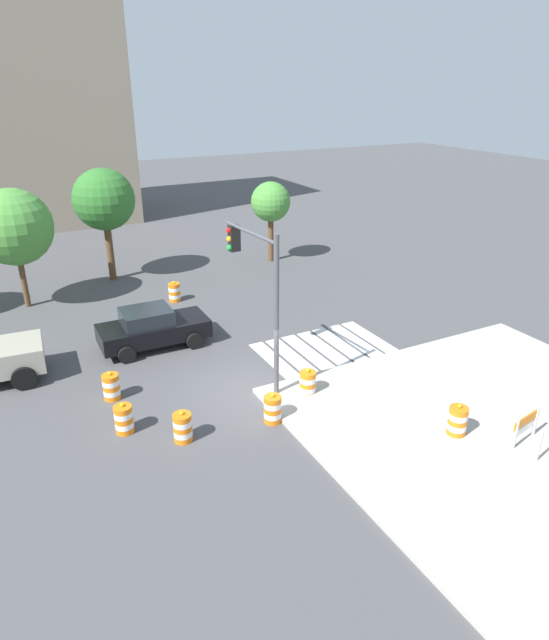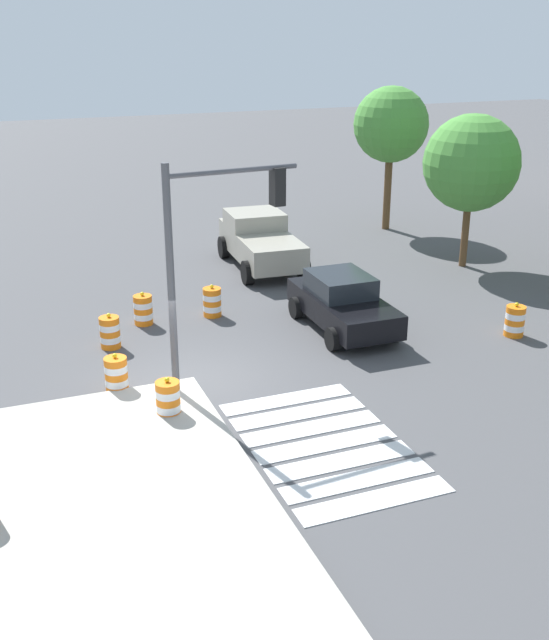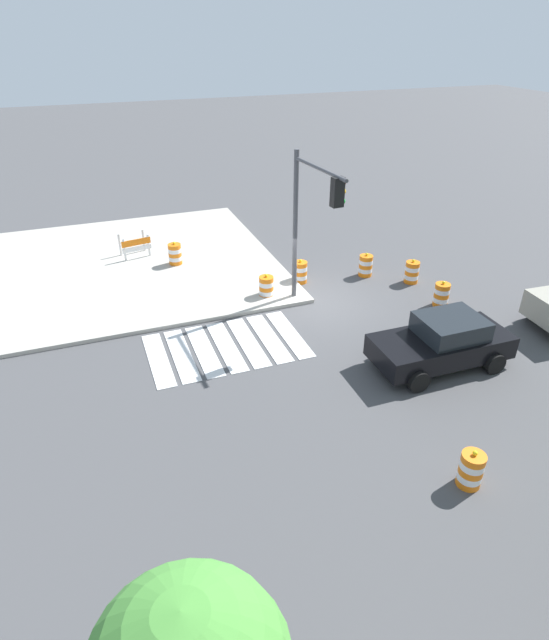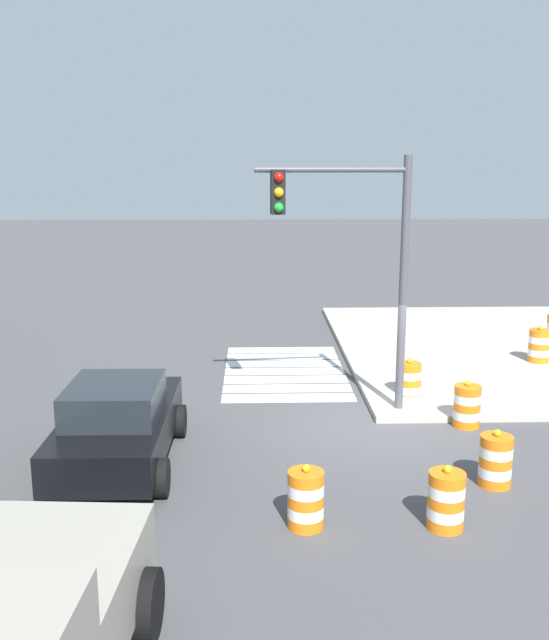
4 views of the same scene
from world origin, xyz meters
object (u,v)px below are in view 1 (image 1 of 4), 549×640
traffic_barrel_crosswalk_end (308,384)px  street_tree_corner_lot (14,227)px  traffic_barrel_far_curb (273,409)px  street_tree_streetside_far (104,200)px  street_tree_streetside_near (271,203)px  sports_car (152,328)px  traffic_barrel_median_far (183,427)px  construction_barricade (531,427)px  traffic_light_pole (258,278)px  traffic_barrel_on_sidewalk (457,421)px  traffic_barrel_median_near (174,292)px  traffic_barrel_near_corner (111,387)px  traffic_barrel_lane_center (124,419)px

traffic_barrel_crosswalk_end → street_tree_corner_lot: bearing=120.1°
traffic_barrel_crosswalk_end → traffic_barrel_far_curb: same height
traffic_barrel_crosswalk_end → street_tree_streetside_far: bearing=101.7°
traffic_barrel_crosswalk_end → street_tree_streetside_near: bearing=67.4°
sports_car → traffic_barrel_median_far: (-1.05, -6.65, -0.36)m
sports_car → construction_barricade: (7.74, -11.69, -0.09)m
street_tree_streetside_near → traffic_barrel_far_curb: bearing=-117.1°
sports_car → traffic_light_pole: bearing=-61.6°
traffic_barrel_far_curb → construction_barricade: size_ratio=0.75×
traffic_barrel_crosswalk_end → construction_barricade: construction_barricade is taller
traffic_barrel_on_sidewalk → street_tree_streetside_near: size_ratio=0.22×
traffic_barrel_median_near → street_tree_corner_lot: bearing=157.9°
traffic_barrel_near_corner → traffic_barrel_far_curb: 5.59m
traffic_barrel_median_near → traffic_barrel_far_curb: bearing=-92.8°
traffic_barrel_lane_center → street_tree_streetside_near: (11.93, 13.40, 3.00)m
traffic_barrel_crosswalk_end → traffic_barrel_on_sidewalk: 4.97m
traffic_light_pole → street_tree_streetside_far: 13.78m
traffic_barrel_median_near → traffic_light_pole: 9.61m
street_tree_streetside_far → street_tree_corner_lot: size_ratio=1.06×
sports_car → traffic_barrel_lane_center: (-2.49, -5.40, -0.36)m
traffic_barrel_far_curb → traffic_barrel_lane_center: same height
traffic_barrel_far_curb → street_tree_corner_lot: (-5.83, 13.99, 3.36)m
traffic_barrel_far_curb → street_tree_streetside_near: 17.10m
traffic_barrel_on_sidewalk → street_tree_streetside_far: (-5.84, 19.36, 3.64)m
traffic_barrel_near_corner → traffic_barrel_far_curb: (4.17, -3.73, 0.00)m
traffic_barrel_median_near → street_tree_streetside_near: size_ratio=0.22×
traffic_light_pole → street_tree_streetside_far: street_tree_streetside_far is taller
traffic_barrel_near_corner → traffic_barrel_lane_center: same height
traffic_barrel_crosswalk_end → traffic_light_pole: bearing=124.5°
traffic_barrel_lane_center → traffic_barrel_on_sidewalk: bearing=-29.4°
traffic_barrel_lane_center → traffic_barrel_on_sidewalk: 10.04m
traffic_barrel_crosswalk_end → street_tree_corner_lot: 15.55m
sports_car → traffic_barrel_lane_center: size_ratio=4.24×
traffic_barrel_far_curb → street_tree_corner_lot: street_tree_corner_lot is taller
traffic_barrel_far_curb → street_tree_streetside_near: size_ratio=0.22×
traffic_barrel_median_near → traffic_light_pole: bearing=-89.1°
sports_car → street_tree_streetside_near: street_tree_streetside_near is taller
traffic_barrel_crosswalk_end → traffic_barrel_lane_center: (-6.05, 0.75, 0.00)m
traffic_barrel_near_corner → street_tree_corner_lot: bearing=99.2°
traffic_barrel_lane_center → street_tree_streetside_far: 15.21m
construction_barricade → street_tree_streetside_near: bearing=85.1°
traffic_barrel_far_curb → traffic_light_pole: size_ratio=0.19×
street_tree_streetside_near → street_tree_corner_lot: (-13.50, -1.01, 0.36)m
traffic_barrel_far_curb → street_tree_streetside_far: street_tree_streetside_far is taller
traffic_barrel_median_far → traffic_barrel_lane_center: size_ratio=1.00×
traffic_barrel_median_near → traffic_barrel_lane_center: bearing=-116.3°
sports_car → traffic_barrel_median_near: (2.34, 4.39, -0.36)m
traffic_barrel_median_near → construction_barricade: bearing=-71.4°
traffic_barrel_crosswalk_end → traffic_barrel_on_sidewalk: size_ratio=1.00×
traffic_barrel_median_far → traffic_barrel_on_sidewalk: (7.30, -3.67, 0.15)m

